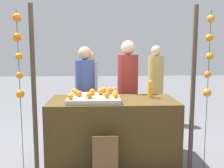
# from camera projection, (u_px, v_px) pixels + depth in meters

# --- Properties ---
(ground_plane) EXTENTS (24.00, 24.00, 0.00)m
(ground_plane) POSITION_uv_depth(u_px,v_px,m) (113.00, 158.00, 3.67)
(ground_plane) COLOR slate
(stall_counter) EXTENTS (1.77, 0.86, 0.86)m
(stall_counter) POSITION_uv_depth(u_px,v_px,m) (113.00, 129.00, 3.61)
(stall_counter) COLOR #4C3819
(stall_counter) RESTS_ON ground_plane
(orange_tray) EXTENTS (0.70, 0.70, 0.06)m
(orange_tray) POSITION_uv_depth(u_px,v_px,m) (94.00, 98.00, 3.50)
(orange_tray) COLOR #B2AD99
(orange_tray) RESTS_ON stall_counter
(orange_0) EXTENTS (0.08, 0.08, 0.08)m
(orange_0) POSITION_uv_depth(u_px,v_px,m) (104.00, 90.00, 3.78)
(orange_0) COLOR orange
(orange_0) RESTS_ON orange_tray
(orange_1) EXTENTS (0.08, 0.08, 0.08)m
(orange_1) POSITION_uv_depth(u_px,v_px,m) (114.00, 90.00, 3.80)
(orange_1) COLOR orange
(orange_1) RESTS_ON orange_tray
(orange_2) EXTENTS (0.09, 0.09, 0.09)m
(orange_2) POSITION_uv_depth(u_px,v_px,m) (89.00, 95.00, 3.31)
(orange_2) COLOR orange
(orange_2) RESTS_ON orange_tray
(orange_3) EXTENTS (0.07, 0.07, 0.07)m
(orange_3) POSITION_uv_depth(u_px,v_px,m) (75.00, 91.00, 3.70)
(orange_3) COLOR orange
(orange_3) RESTS_ON orange_tray
(orange_4) EXTENTS (0.08, 0.08, 0.08)m
(orange_4) POSITION_uv_depth(u_px,v_px,m) (107.00, 95.00, 3.34)
(orange_4) COLOR orange
(orange_4) RESTS_ON orange_tray
(orange_5) EXTENTS (0.09, 0.09, 0.09)m
(orange_5) POSITION_uv_depth(u_px,v_px,m) (110.00, 90.00, 3.70)
(orange_5) COLOR orange
(orange_5) RESTS_ON orange_tray
(orange_6) EXTENTS (0.08, 0.08, 0.08)m
(orange_6) POSITION_uv_depth(u_px,v_px,m) (79.00, 94.00, 3.46)
(orange_6) COLOR orange
(orange_6) RESTS_ON orange_tray
(orange_7) EXTENTS (0.09, 0.09, 0.09)m
(orange_7) POSITION_uv_depth(u_px,v_px,m) (92.00, 92.00, 3.58)
(orange_7) COLOR orange
(orange_7) RESTS_ON orange_tray
(orange_8) EXTENTS (0.09, 0.09, 0.09)m
(orange_8) POSITION_uv_depth(u_px,v_px,m) (101.00, 92.00, 3.58)
(orange_8) COLOR orange
(orange_8) RESTS_ON orange_tray
(orange_9) EXTENTS (0.08, 0.08, 0.08)m
(orange_9) POSITION_uv_depth(u_px,v_px,m) (115.00, 95.00, 3.34)
(orange_9) COLOR orange
(orange_9) RESTS_ON orange_tray
(orange_10) EXTENTS (0.08, 0.08, 0.08)m
(orange_10) POSITION_uv_depth(u_px,v_px,m) (70.00, 96.00, 3.24)
(orange_10) COLOR orange
(orange_10) RESTS_ON orange_tray
(orange_11) EXTENTS (0.09, 0.09, 0.09)m
(orange_11) POSITION_uv_depth(u_px,v_px,m) (115.00, 93.00, 3.48)
(orange_11) COLOR orange
(orange_11) RESTS_ON orange_tray
(orange_12) EXTENTS (0.08, 0.08, 0.08)m
(orange_12) POSITION_uv_depth(u_px,v_px,m) (77.00, 92.00, 3.55)
(orange_12) COLOR orange
(orange_12) RESTS_ON orange_tray
(juice_bottle) EXTENTS (0.08, 0.08, 0.25)m
(juice_bottle) POSITION_uv_depth(u_px,v_px,m) (150.00, 89.00, 3.69)
(juice_bottle) COLOR #FB9F27
(juice_bottle) RESTS_ON stall_counter
(chalkboard_sign) EXTENTS (0.31, 0.03, 0.55)m
(chalkboard_sign) POSITION_uv_depth(u_px,v_px,m) (105.00, 158.00, 3.02)
(chalkboard_sign) COLOR brown
(chalkboard_sign) RESTS_ON ground_plane
(vendor_left) EXTENTS (0.32, 0.32, 1.60)m
(vendor_left) POSITION_uv_depth(u_px,v_px,m) (85.00, 99.00, 4.19)
(vendor_left) COLOR #384C8C
(vendor_left) RESTS_ON ground_plane
(vendor_right) EXTENTS (0.34, 0.34, 1.70)m
(vendor_right) POSITION_uv_depth(u_px,v_px,m) (128.00, 96.00, 4.23)
(vendor_right) COLOR maroon
(vendor_right) RESTS_ON ground_plane
(crowd_person_0) EXTENTS (0.31, 0.31, 1.52)m
(crowd_person_0) POSITION_uv_depth(u_px,v_px,m) (90.00, 91.00, 5.20)
(crowd_person_0) COLOR #99999E
(crowd_person_0) RESTS_ON ground_plane
(crowd_person_1) EXTENTS (0.33, 0.33, 1.65)m
(crowd_person_1) POSITION_uv_depth(u_px,v_px,m) (155.00, 87.00, 5.45)
(crowd_person_1) COLOR tan
(crowd_person_1) RESTS_ON ground_plane
(canopy_post_left) EXTENTS (0.06, 0.06, 2.07)m
(canopy_post_left) POSITION_uv_depth(u_px,v_px,m) (34.00, 93.00, 3.01)
(canopy_post_left) COLOR #473828
(canopy_post_left) RESTS_ON ground_plane
(canopy_post_right) EXTENTS (0.06, 0.06, 2.07)m
(canopy_post_right) POSITION_uv_depth(u_px,v_px,m) (193.00, 92.00, 3.11)
(canopy_post_right) COLOR #473828
(canopy_post_right) RESTS_ON ground_plane
(garland_strand_left) EXTENTS (0.11, 0.10, 2.01)m
(garland_strand_left) POSITION_uv_depth(u_px,v_px,m) (19.00, 56.00, 2.95)
(garland_strand_left) COLOR #2D4C23
(garland_strand_left) RESTS_ON ground_plane
(garland_strand_right) EXTENTS (0.11, 0.10, 2.01)m
(garland_strand_right) POSITION_uv_depth(u_px,v_px,m) (209.00, 61.00, 3.06)
(garland_strand_right) COLOR #2D4C23
(garland_strand_right) RESTS_ON ground_plane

